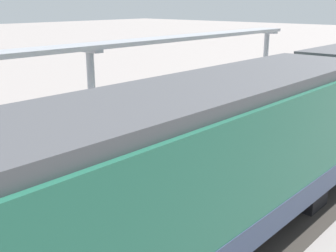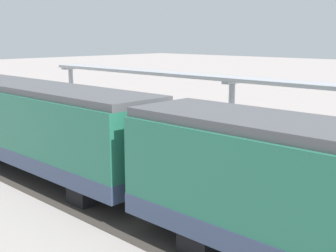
{
  "view_description": "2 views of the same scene",
  "coord_description": "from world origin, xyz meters",
  "views": [
    {
      "loc": [
        -9.34,
        9.15,
        4.91
      ],
      "look_at": [
        -0.97,
        -0.15,
        1.22
      ],
      "focal_mm": 44.97,
      "sensor_mm": 36.0,
      "label": 1
    },
    {
      "loc": [
        -13.28,
        -11.37,
        5.26
      ],
      "look_at": [
        0.19,
        1.41,
        1.45
      ],
      "focal_mm": 46.78,
      "sensor_mm": 36.0,
      "label": 2
    }
  ],
  "objects": [
    {
      "name": "ground_plane",
      "position": [
        0.0,
        0.0,
        0.0
      ],
      "size": [
        176.0,
        176.0,
        0.0
      ],
      "primitive_type": "plane",
      "color": "#A39994"
    },
    {
      "name": "tactile_edge_strip",
      "position": [
        -2.96,
        0.0,
        0.0
      ],
      "size": [
        0.41,
        31.91,
        0.01
      ],
      "primitive_type": "cube",
      "color": "yellow",
      "rests_on": "ground"
    },
    {
      "name": "trackbed",
      "position": [
        -4.77,
        0.0,
        0.0
      ],
      "size": [
        3.2,
        43.91,
        0.01
      ],
      "primitive_type": "cube",
      "color": "#38332D",
      "rests_on": "ground"
    },
    {
      "name": "train_far_carriage",
      "position": [
        -4.76,
        3.47,
        1.83
      ],
      "size": [
        2.65,
        11.69,
        3.48
      ],
      "color": "#266F55",
      "rests_on": "ground"
    },
    {
      "name": "canopy_pillar_nearest",
      "position": [
        2.72,
        -12.64,
        1.7
      ],
      "size": [
        1.1,
        0.44,
        3.34
      ],
      "color": "slate",
      "rests_on": "ground"
    },
    {
      "name": "canopy_pillar_second",
      "position": [
        2.72,
        -0.11,
        1.7
      ],
      "size": [
        1.1,
        0.44,
        3.34
      ],
      "color": "slate",
      "rests_on": "ground"
    },
    {
      "name": "canopy_beam",
      "position": [
        2.72,
        -0.14,
        3.42
      ],
      "size": [
        1.2,
        25.81,
        0.16
      ],
      "primitive_type": "cube",
      "color": "#A8AAB2",
      "rests_on": "canopy_pillar_nearest"
    },
    {
      "name": "bench_mid_platform",
      "position": [
        1.47,
        -6.31,
        0.44
      ],
      "size": [
        1.52,
        0.52,
        0.86
      ],
      "color": "#2B786B",
      "rests_on": "ground"
    },
    {
      "name": "platform_info_sign",
      "position": [
        0.33,
        -6.8,
        1.33
      ],
      "size": [
        0.56,
        0.1,
        2.2
      ],
      "color": "#4C4C51",
      "rests_on": "ground"
    },
    {
      "name": "passenger_waiting_near_edge",
      "position": [
        -1.49,
        1.93,
        1.09
      ],
      "size": [
        0.5,
        0.53,
        1.75
      ],
      "color": "black",
      "rests_on": "ground"
    }
  ]
}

